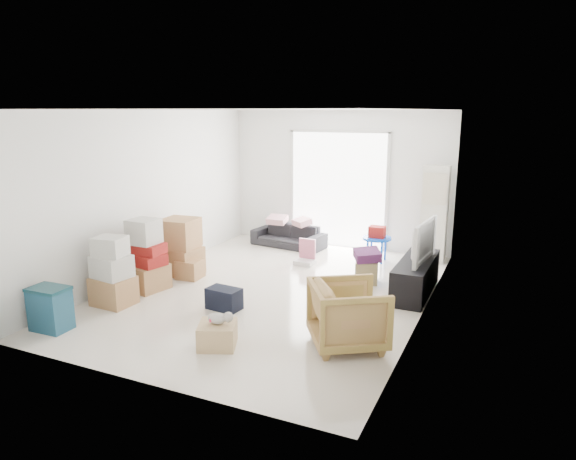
# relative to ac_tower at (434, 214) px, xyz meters

# --- Properties ---
(room_shell) EXTENTS (4.98, 6.48, 3.18)m
(room_shell) POSITION_rel_ac_tower_xyz_m (-1.95, -2.65, 0.48)
(room_shell) COLOR silver
(room_shell) RESTS_ON ground
(sliding_door) EXTENTS (2.10, 0.04, 2.33)m
(sliding_door) POSITION_rel_ac_tower_xyz_m (-1.95, 0.33, 0.37)
(sliding_door) COLOR white
(sliding_door) RESTS_ON room_shell
(ac_tower) EXTENTS (0.45, 0.30, 1.75)m
(ac_tower) POSITION_rel_ac_tower_xyz_m (0.00, 0.00, 0.00)
(ac_tower) COLOR beige
(ac_tower) RESTS_ON room_shell
(tv_console) EXTENTS (0.46, 1.53, 0.51)m
(tv_console) POSITION_rel_ac_tower_xyz_m (0.05, -1.85, -0.62)
(tv_console) COLOR black
(tv_console) RESTS_ON room_shell
(television) EXTENTS (0.70, 1.11, 0.14)m
(television) POSITION_rel_ac_tower_xyz_m (0.05, -1.85, -0.29)
(television) COLOR black
(television) RESTS_ON tv_console
(sofa) EXTENTS (1.55, 0.63, 0.59)m
(sofa) POSITION_rel_ac_tower_xyz_m (-2.81, -0.15, -0.58)
(sofa) COLOR black
(sofa) RESTS_ON room_shell
(pillow_left) EXTENTS (0.37, 0.30, 0.11)m
(pillow_left) POSITION_rel_ac_tower_xyz_m (-3.08, -0.13, -0.23)
(pillow_left) COLOR #DDA1AD
(pillow_left) RESTS_ON sofa
(pillow_right) EXTENTS (0.44, 0.42, 0.12)m
(pillow_right) POSITION_rel_ac_tower_xyz_m (-2.54, -0.11, -0.23)
(pillow_right) COLOR #DDA1AD
(pillow_right) RESTS_ON sofa
(armchair) EXTENTS (1.09, 1.10, 0.84)m
(armchair) POSITION_rel_ac_tower_xyz_m (-0.32, -3.98, -0.45)
(armchair) COLOR #B07B4E
(armchair) RESTS_ON room_shell
(storage_bins) EXTENTS (0.49, 0.35, 0.56)m
(storage_bins) POSITION_rel_ac_tower_xyz_m (-3.85, -5.08, -0.59)
(storage_bins) COLOR navy
(storage_bins) RESTS_ON room_shell
(box_stack_a) EXTENTS (0.56, 0.47, 0.99)m
(box_stack_a) POSITION_rel_ac_tower_xyz_m (-3.75, -4.09, -0.43)
(box_stack_a) COLOR #AE844E
(box_stack_a) RESTS_ON room_shell
(box_stack_b) EXTENTS (0.65, 0.63, 1.10)m
(box_stack_b) POSITION_rel_ac_tower_xyz_m (-3.75, -3.38, -0.40)
(box_stack_b) COLOR #AE844E
(box_stack_b) RESTS_ON room_shell
(box_stack_c) EXTENTS (0.68, 0.59, 0.95)m
(box_stack_c) POSITION_rel_ac_tower_xyz_m (-3.72, -2.53, -0.41)
(box_stack_c) COLOR #AE844E
(box_stack_c) RESTS_ON room_shell
(loose_box) EXTENTS (0.40, 0.40, 0.31)m
(loose_box) POSITION_rel_ac_tower_xyz_m (-3.46, -2.66, -0.72)
(loose_box) COLOR #AE844E
(loose_box) RESTS_ON room_shell
(duffel_bag) EXTENTS (0.49, 0.32, 0.30)m
(duffel_bag) POSITION_rel_ac_tower_xyz_m (-2.24, -3.60, -0.73)
(duffel_bag) COLOR black
(duffel_bag) RESTS_ON room_shell
(ottoman) EXTENTS (0.43, 0.43, 0.35)m
(ottoman) POSITION_rel_ac_tower_xyz_m (-0.75, -1.68, -0.70)
(ottoman) COLOR olive
(ottoman) RESTS_ON room_shell
(blanket) EXTENTS (0.52, 0.52, 0.14)m
(blanket) POSITION_rel_ac_tower_xyz_m (-0.75, -1.68, -0.45)
(blanket) COLOR #512050
(blanket) RESTS_ON ottoman
(kids_table) EXTENTS (0.53, 0.53, 0.65)m
(kids_table) POSITION_rel_ac_tower_xyz_m (-0.92, -0.45, -0.41)
(kids_table) COLOR blue
(kids_table) RESTS_ON room_shell
(toy_walker) EXTENTS (0.34, 0.30, 0.45)m
(toy_walker) POSITION_rel_ac_tower_xyz_m (-2.03, -1.14, -0.75)
(toy_walker) COLOR silver
(toy_walker) RESTS_ON room_shell
(wood_crate) EXTENTS (0.55, 0.55, 0.28)m
(wood_crate) POSITION_rel_ac_tower_xyz_m (-1.70, -4.63, -0.73)
(wood_crate) COLOR tan
(wood_crate) RESTS_ON room_shell
(plush_bunny) EXTENTS (0.31, 0.18, 0.16)m
(plush_bunny) POSITION_rel_ac_tower_xyz_m (-1.67, -4.62, -0.52)
(plush_bunny) COLOR #B2ADA8
(plush_bunny) RESTS_ON wood_crate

